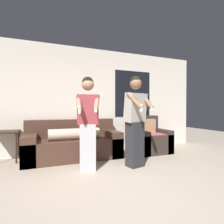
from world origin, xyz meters
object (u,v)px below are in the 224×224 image
(armchair, at_px, (149,139))
(person_right, at_px, (135,120))
(side_table, at_px, (5,136))
(person_left, at_px, (88,122))
(couch, at_px, (74,144))

(armchair, relative_size, person_right, 0.53)
(side_table, relative_size, person_left, 0.47)
(couch, height_order, armchair, armchair)
(couch, xyz_separation_m, person_left, (0.13, -0.90, 0.57))
(couch, height_order, side_table, couch)
(person_left, relative_size, person_right, 0.97)
(armchair, height_order, person_left, person_left)
(side_table, bearing_deg, person_left, -35.60)
(armchair, xyz_separation_m, side_table, (-3.35, 0.28, 0.23))
(couch, distance_m, person_left, 1.07)
(person_left, height_order, person_right, person_right)
(side_table, height_order, person_right, person_right)
(couch, distance_m, side_table, 1.44)
(armchair, relative_size, side_table, 1.15)
(couch, relative_size, side_table, 2.59)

